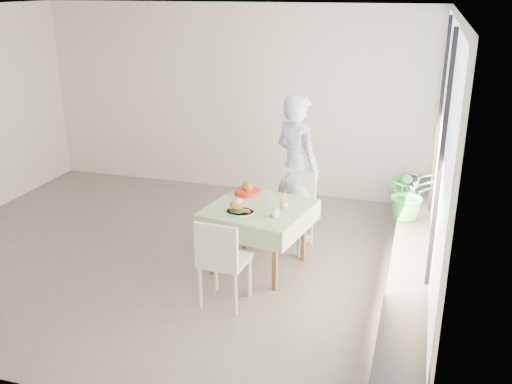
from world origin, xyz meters
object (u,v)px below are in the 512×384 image
(cafe_table, at_px, (259,230))
(juice_cup_orange, at_px, (284,203))
(main_dish, at_px, (238,208))
(potted_plant, at_px, (409,193))
(chair_far, at_px, (292,225))
(chair_near, at_px, (225,278))
(diner, at_px, (297,167))

(cafe_table, bearing_deg, juice_cup_orange, 6.53)
(main_dish, height_order, potted_plant, potted_plant)
(chair_far, bearing_deg, juice_cup_orange, -85.48)
(cafe_table, distance_m, potted_plant, 1.76)
(cafe_table, distance_m, chair_near, 0.87)
(potted_plant, bearing_deg, chair_far, -175.73)
(diner, bearing_deg, chair_near, 113.54)
(main_dish, bearing_deg, chair_far, 65.29)
(cafe_table, height_order, main_dish, main_dish)
(chair_far, distance_m, diner, 0.71)
(chair_far, relative_size, main_dish, 3.02)
(chair_near, bearing_deg, juice_cup_orange, 65.99)
(diner, bearing_deg, main_dish, 106.10)
(diner, bearing_deg, cafe_table, 111.30)
(cafe_table, xyz_separation_m, potted_plant, (1.56, 0.73, 0.35))
(cafe_table, height_order, chair_near, chair_near)
(cafe_table, xyz_separation_m, chair_far, (0.23, 0.63, -0.17))
(diner, xyz_separation_m, main_dish, (-0.37, -1.17, -0.13))
(chair_near, bearing_deg, chair_far, 76.94)
(potted_plant, bearing_deg, main_dish, -151.01)
(cafe_table, bearing_deg, chair_far, 69.88)
(chair_far, bearing_deg, potted_plant, 4.27)
(chair_near, distance_m, diner, 1.92)
(chair_near, distance_m, potted_plant, 2.35)
(diner, distance_m, juice_cup_orange, 0.92)
(potted_plant, bearing_deg, chair_near, -136.78)
(juice_cup_orange, bearing_deg, diner, 94.56)
(chair_near, bearing_deg, cafe_table, 82.51)
(cafe_table, xyz_separation_m, juice_cup_orange, (0.28, 0.03, 0.34))
(cafe_table, bearing_deg, chair_near, -97.49)
(chair_near, height_order, juice_cup_orange, juice_cup_orange)
(main_dish, relative_size, juice_cup_orange, 1.24)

